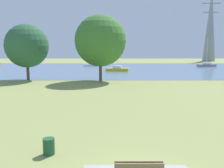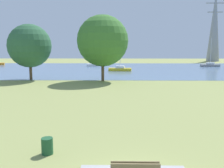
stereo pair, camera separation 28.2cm
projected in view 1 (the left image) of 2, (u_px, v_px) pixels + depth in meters
name	position (u px, v px, depth m)	size (l,w,h in m)	color
ground_plane	(121.00, 89.00, 31.17)	(160.00, 160.00, 0.00)	#8C9351
litter_bin	(50.00, 146.00, 12.27)	(0.56, 0.56, 0.80)	#1E512D
water_surface	(117.00, 69.00, 58.87)	(140.00, 40.00, 0.02)	slate
sailboat_gray	(208.00, 65.00, 66.28)	(4.95, 2.11, 7.37)	gray
sailboat_white	(94.00, 64.00, 67.64)	(5.03, 2.77, 6.11)	white
sailboat_yellow	(118.00, 69.00, 54.10)	(4.94, 2.03, 6.40)	yellow
tree_east_far	(28.00, 46.00, 38.89)	(6.63, 6.63, 8.58)	brown
tree_west_far	(102.00, 41.00, 37.55)	(7.60, 7.60, 9.80)	brown
electricity_pylon	(212.00, 25.00, 88.75)	(6.40, 4.40, 24.89)	gray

